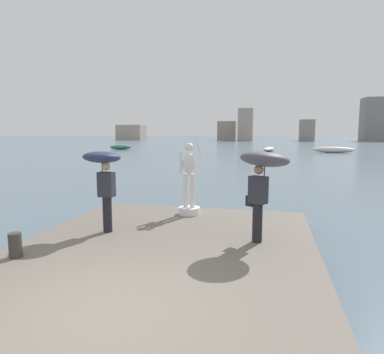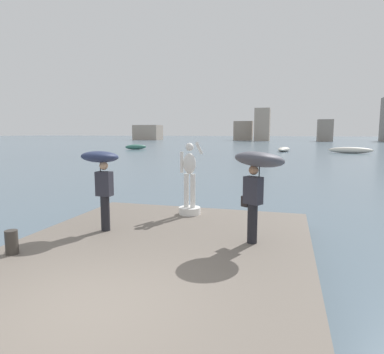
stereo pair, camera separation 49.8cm
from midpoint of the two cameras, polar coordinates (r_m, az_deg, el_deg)
ground_plane at (r=44.11m, az=12.59°, el=3.64°), size 400.00×400.00×0.00m
pier at (r=6.80m, az=-6.59°, el=-15.38°), size 6.45×9.67×0.40m
statue_white_figure at (r=10.14m, az=1.01°, el=-1.62°), size 0.65×0.89×2.16m
onlooker_left at (r=8.61m, az=-13.26°, el=1.34°), size 0.92×0.94×2.01m
onlooker_right at (r=7.51m, az=12.79°, el=1.18°), size 1.47×1.48×2.10m
mooring_bollard at (r=7.76m, az=-26.21°, el=-9.73°), size 0.25×0.25×0.49m
boat_near at (r=52.35m, az=15.33°, el=4.48°), size 2.28×4.84×0.64m
boat_far at (r=57.16m, az=-9.08°, el=4.97°), size 3.30×3.10×0.80m
boat_leftward at (r=50.74m, az=25.13°, el=4.06°), size 5.69×1.97×0.83m
distant_skyline at (r=116.62m, az=18.74°, el=8.26°), size 90.62×11.78×13.38m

